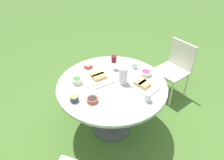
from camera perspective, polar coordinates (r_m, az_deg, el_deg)
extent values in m
plane|color=#446B2B|center=(3.11, 0.00, -12.25)|extent=(40.00, 40.00, 0.00)
cylinder|color=#4C4C51|center=(3.10, 0.00, -12.14)|extent=(0.51, 0.51, 0.02)
cylinder|color=#4C4C51|center=(2.84, 0.00, -7.30)|extent=(0.11, 0.11, 0.71)
cylinder|color=#9EA399|center=(2.60, 0.00, -1.37)|extent=(1.31, 1.31, 0.03)
cube|color=beige|center=(3.47, 15.24, 2.14)|extent=(0.52, 0.51, 0.04)
cube|color=beige|center=(3.50, 17.85, 6.32)|extent=(0.44, 0.13, 0.42)
cylinder|color=beige|center=(3.58, 10.41, -0.56)|extent=(0.03, 0.03, 0.43)
cylinder|color=beige|center=(3.40, 15.18, -3.67)|extent=(0.03, 0.03, 0.43)
cylinder|color=beige|center=(3.82, 14.20, 1.52)|extent=(0.03, 0.03, 0.43)
cylinder|color=beige|center=(3.65, 18.82, -1.27)|extent=(0.03, 0.03, 0.43)
cylinder|color=silver|center=(2.55, 2.96, 1.16)|extent=(0.10, 0.10, 0.21)
cone|color=silver|center=(2.53, 2.55, 3.32)|extent=(0.03, 0.03, 0.03)
cylinder|color=silver|center=(2.85, 0.49, 3.01)|extent=(0.06, 0.06, 0.01)
cylinder|color=silver|center=(2.82, 0.49, 3.88)|extent=(0.01, 0.01, 0.10)
cylinder|color=maroon|center=(2.78, 0.50, 5.49)|extent=(0.07, 0.07, 0.09)
cube|color=white|center=(2.65, -3.25, 0.26)|extent=(0.31, 0.28, 0.02)
cube|color=tan|center=(2.68, -3.93, 1.49)|extent=(0.12, 0.17, 0.04)
cube|color=tan|center=(2.64, -3.27, 0.81)|extent=(0.12, 0.17, 0.04)
cube|color=white|center=(2.55, 8.45, -1.80)|extent=(0.34, 0.29, 0.02)
cube|color=tan|center=(2.56, 7.36, -0.60)|extent=(0.14, 0.16, 0.05)
cube|color=tan|center=(2.53, 8.51, -1.23)|extent=(0.14, 0.16, 0.05)
cylinder|color=#334256|center=(2.37, -9.83, -4.84)|extent=(0.09, 0.09, 0.06)
cylinder|color=#E0C147|center=(2.36, -9.88, -4.49)|extent=(0.07, 0.07, 0.03)
cylinder|color=beige|center=(2.62, -9.14, -0.22)|extent=(0.12, 0.12, 0.06)
cylinder|color=#387533|center=(2.61, -9.18, 0.11)|extent=(0.10, 0.10, 0.03)
cylinder|color=#B74733|center=(2.35, -5.15, -5.19)|extent=(0.12, 0.12, 0.05)
cylinder|color=#2D231E|center=(2.34, -5.16, -4.94)|extent=(0.10, 0.10, 0.02)
cylinder|color=beige|center=(2.76, 8.80, 1.78)|extent=(0.14, 0.14, 0.05)
cylinder|color=#D6385B|center=(2.75, 8.83, 2.06)|extent=(0.11, 0.11, 0.02)
cylinder|color=#B74733|center=(2.89, -6.29, 3.72)|extent=(0.11, 0.11, 0.05)
cylinder|color=silver|center=(2.88, -6.30, 3.95)|extent=(0.09, 0.09, 0.02)
cylinder|color=silver|center=(2.36, 9.37, -4.49)|extent=(0.07, 0.07, 0.10)
cylinder|color=silver|center=(2.86, 5.86, 3.86)|extent=(0.07, 0.07, 0.08)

